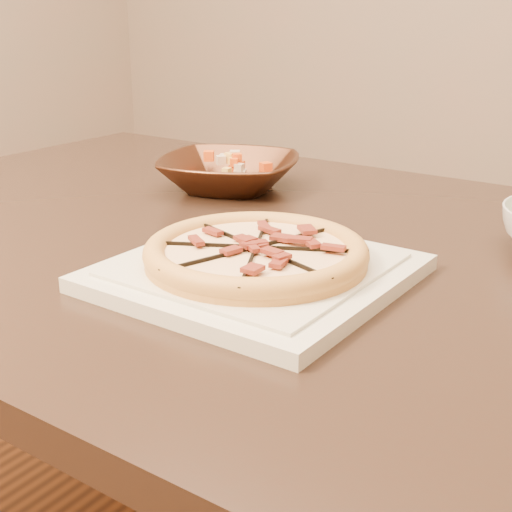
% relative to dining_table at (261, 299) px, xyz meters
% --- Properties ---
extents(dining_table, '(1.49, 0.97, 0.75)m').
position_rel_dining_table_xyz_m(dining_table, '(0.00, 0.00, 0.00)').
color(dining_table, black).
rests_on(dining_table, floor).
extents(plate, '(0.32, 0.32, 0.02)m').
position_rel_dining_table_xyz_m(plate, '(0.09, -0.14, 0.11)').
color(plate, beige).
rests_on(plate, dining_table).
extents(pizza, '(0.26, 0.26, 0.03)m').
position_rel_dining_table_xyz_m(pizza, '(0.09, -0.14, 0.13)').
color(pizza, '#E3A54E').
rests_on(pizza, plate).
extents(bronze_bowl, '(0.30, 0.30, 0.06)m').
position_rel_dining_table_xyz_m(bronze_bowl, '(-0.18, 0.18, 0.12)').
color(bronze_bowl, '#4C2A19').
rests_on(bronze_bowl, dining_table).
extents(mixed_dish, '(0.10, 0.11, 0.03)m').
position_rel_dining_table_xyz_m(mixed_dish, '(-0.19, 0.18, 0.17)').
color(mixed_dish, tan).
rests_on(mixed_dish, bronze_bowl).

